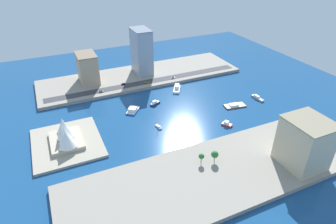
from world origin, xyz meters
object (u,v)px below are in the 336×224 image
object	(u,v)px
opera_landmark	(65,134)
catamaran_blue	(133,110)
taxi_yellow_cab	(147,82)
office_block_beige	(305,143)
suv_black	(123,84)
patrol_launch_navy	(155,103)
traffic_light_waterfront	(128,85)
sailboat_small_white	(158,127)
van_white	(173,78)
yacht_sleek_gray	(257,98)
tugboat_red	(227,124)
ferry_white_commuter	(177,88)
sedan_silver	(101,91)
barge_flat_brown	(235,106)
tower_tall_glass	(142,51)
apartment_midrise_tan	(88,68)

from	to	relation	value
opera_landmark	catamaran_blue	bearing A→B (deg)	-66.89
taxi_yellow_cab	office_block_beige	bearing A→B (deg)	-163.69
taxi_yellow_cab	suv_black	bearing A→B (deg)	76.64
patrol_launch_navy	traffic_light_waterfront	xyz separation A→B (m)	(40.43, 15.54, 6.20)
sailboat_small_white	van_white	world-z (taller)	sailboat_small_white
office_block_beige	suv_black	bearing A→B (deg)	23.17
suv_black	yacht_sleek_gray	bearing A→B (deg)	-125.51
tugboat_red	van_white	world-z (taller)	van_white
sailboat_small_white	suv_black	world-z (taller)	sailboat_small_white
catamaran_blue	ferry_white_commuter	world-z (taller)	ferry_white_commuter
catamaran_blue	traffic_light_waterfront	distance (m)	45.84
traffic_light_waterfront	opera_landmark	size ratio (longest dim) A/B	0.17
yacht_sleek_gray	taxi_yellow_cab	xyz separation A→B (m)	(79.62, 93.85, 2.95)
patrol_launch_navy	catamaran_blue	xyz separation A→B (m)	(-3.97, 25.13, 0.02)
suv_black	traffic_light_waterfront	bearing A→B (deg)	-168.54
suv_black	sedan_silver	bearing A→B (deg)	106.86
traffic_light_waterfront	suv_black	bearing A→B (deg)	11.46
sedan_silver	barge_flat_brown	bearing A→B (deg)	-124.58
tower_tall_glass	suv_black	size ratio (longest dim) A/B	11.60
sedan_silver	traffic_light_waterfront	size ratio (longest dim) A/B	0.80
tower_tall_glass	taxi_yellow_cab	size ratio (longest dim) A/B	11.45
apartment_midrise_tan	yacht_sleek_gray	bearing A→B (deg)	-125.86
tugboat_red	office_block_beige	world-z (taller)	office_block_beige
catamaran_blue	traffic_light_waterfront	xyz separation A→B (m)	(44.40, -9.58, 6.19)
patrol_launch_navy	opera_landmark	xyz separation A→B (m)	(-32.20, 91.29, 8.69)
suv_black	van_white	world-z (taller)	suv_black
tower_tall_glass	opera_landmark	size ratio (longest dim) A/B	1.39
tower_tall_glass	taxi_yellow_cab	bearing A→B (deg)	169.53
patrol_launch_navy	opera_landmark	world-z (taller)	opera_landmark
barge_flat_brown	office_block_beige	world-z (taller)	office_block_beige
barge_flat_brown	opera_landmark	xyz separation A→B (m)	(4.97, 162.63, 9.26)
suv_black	van_white	distance (m)	59.23
barge_flat_brown	yacht_sleek_gray	world-z (taller)	yacht_sleek_gray
patrol_launch_navy	sedan_silver	size ratio (longest dim) A/B	2.45
ferry_white_commuter	taxi_yellow_cab	distance (m)	36.08
catamaran_blue	ferry_white_commuter	size ratio (longest dim) A/B	0.93
taxi_yellow_cab	suv_black	xyz separation A→B (m)	(6.31, 26.57, 0.08)
yacht_sleek_gray	van_white	xyz separation A→B (m)	(77.95, 61.73, 2.93)
sailboat_small_white	office_block_beige	xyz separation A→B (m)	(-90.32, -73.89, 20.69)
ferry_white_commuter	suv_black	size ratio (longest dim) A/B	4.37
sedan_silver	suv_black	xyz separation A→B (m)	(8.35, -27.57, 0.03)
sedan_silver	suv_black	world-z (taller)	suv_black
tugboat_red	taxi_yellow_cab	xyz separation A→B (m)	(108.48, 35.36, 2.81)
catamaran_blue	traffic_light_waterfront	bearing A→B (deg)	-12.18
yacht_sleek_gray	sedan_silver	world-z (taller)	sedan_silver
opera_landmark	yacht_sleek_gray	bearing A→B (deg)	-90.61
tugboat_red	barge_flat_brown	distance (m)	37.62
tugboat_red	suv_black	xyz separation A→B (m)	(114.79, 61.93, 2.88)
tower_tall_glass	sedan_silver	world-z (taller)	tower_tall_glass
catamaran_blue	taxi_yellow_cab	size ratio (longest dim) A/B	4.02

